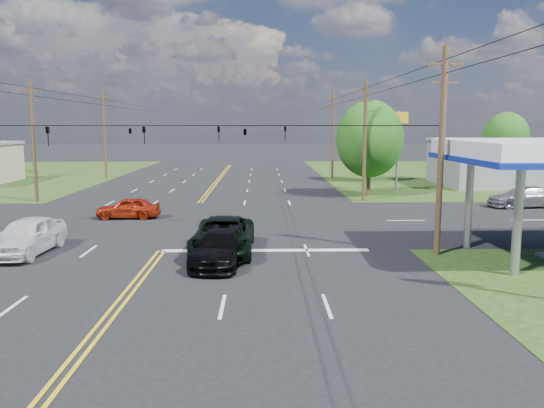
{
  "coord_description": "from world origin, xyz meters",
  "views": [
    {
      "loc": [
        4.82,
        -21.0,
        5.99
      ],
      "look_at": [
        5.36,
        6.0,
        1.99
      ],
      "focal_mm": 35.0,
      "sensor_mm": 36.0,
      "label": 1
    }
  ],
  "objects_px": {
    "pole_nw": "(33,140)",
    "suv_black": "(220,248)",
    "pole_ne": "(365,139)",
    "pole_left_far": "(104,133)",
    "tree_right_a": "(370,139)",
    "pickup_dkgreen": "(223,236)",
    "pole_se": "(441,150)",
    "tree_right_b": "(370,142)",
    "pickup_white": "(27,236)",
    "pole_right_far": "(333,133)",
    "retail_ne": "(510,164)",
    "tree_far_r": "(506,138)"
  },
  "relations": [
    {
      "from": "pole_se",
      "to": "pole_nw",
      "type": "relative_size",
      "value": 1.0
    },
    {
      "from": "pickup_dkgreen",
      "to": "pickup_white",
      "type": "distance_m",
      "value": 9.2
    },
    {
      "from": "tree_right_a",
      "to": "tree_right_b",
      "type": "relative_size",
      "value": 1.15
    },
    {
      "from": "pole_nw",
      "to": "pickup_dkgreen",
      "type": "relative_size",
      "value": 1.57
    },
    {
      "from": "pole_se",
      "to": "suv_black",
      "type": "bearing_deg",
      "value": -172.04
    },
    {
      "from": "tree_right_a",
      "to": "pole_right_far",
      "type": "bearing_deg",
      "value": 93.58
    },
    {
      "from": "pole_ne",
      "to": "suv_black",
      "type": "bearing_deg",
      "value": -117.27
    },
    {
      "from": "pole_ne",
      "to": "pickup_dkgreen",
      "type": "relative_size",
      "value": 1.57
    },
    {
      "from": "pole_nw",
      "to": "suv_black",
      "type": "bearing_deg",
      "value": -50.48
    },
    {
      "from": "tree_far_r",
      "to": "pickup_dkgreen",
      "type": "xyz_separation_m",
      "value": [
        -31.0,
        -38.5,
        -3.7
      ]
    },
    {
      "from": "tree_right_b",
      "to": "suv_black",
      "type": "height_order",
      "value": "tree_right_b"
    },
    {
      "from": "pole_left_far",
      "to": "tree_right_b",
      "type": "height_order",
      "value": "pole_left_far"
    },
    {
      "from": "tree_right_b",
      "to": "pickup_white",
      "type": "distance_m",
      "value": 39.7
    },
    {
      "from": "pole_nw",
      "to": "suv_black",
      "type": "xyz_separation_m",
      "value": [
        16.0,
        -19.4,
        -4.19
      ]
    },
    {
      "from": "tree_right_b",
      "to": "pole_right_far",
      "type": "bearing_deg",
      "value": 131.19
    },
    {
      "from": "suv_black",
      "to": "pole_right_far",
      "type": "bearing_deg",
      "value": 81.6
    },
    {
      "from": "retail_ne",
      "to": "tree_far_r",
      "type": "height_order",
      "value": "tree_far_r"
    },
    {
      "from": "pole_ne",
      "to": "tree_far_r",
      "type": "xyz_separation_m",
      "value": [
        21.0,
        21.0,
        -0.37
      ]
    },
    {
      "from": "pole_right_far",
      "to": "pole_nw",
      "type": "bearing_deg",
      "value": -143.84
    },
    {
      "from": "suv_black",
      "to": "pickup_white",
      "type": "relative_size",
      "value": 0.99
    },
    {
      "from": "tree_right_a",
      "to": "tree_right_b",
      "type": "bearing_deg",
      "value": 78.23
    },
    {
      "from": "pole_left_far",
      "to": "pickup_dkgreen",
      "type": "bearing_deg",
      "value": -66.33
    },
    {
      "from": "retail_ne",
      "to": "pickup_dkgreen",
      "type": "xyz_separation_m",
      "value": [
        -27.0,
        -28.5,
        -1.36
      ]
    },
    {
      "from": "pole_ne",
      "to": "pickup_white",
      "type": "bearing_deg",
      "value": -137.82
    },
    {
      "from": "pole_nw",
      "to": "pole_left_far",
      "type": "relative_size",
      "value": 0.95
    },
    {
      "from": "tree_right_a",
      "to": "tree_far_r",
      "type": "distance_m",
      "value": 26.91
    },
    {
      "from": "retail_ne",
      "to": "pickup_dkgreen",
      "type": "relative_size",
      "value": 2.31
    },
    {
      "from": "pickup_dkgreen",
      "to": "retail_ne",
      "type": "bearing_deg",
      "value": 47.36
    },
    {
      "from": "tree_right_b",
      "to": "pickup_dkgreen",
      "type": "distance_m",
      "value": 35.35
    },
    {
      "from": "pole_se",
      "to": "tree_right_b",
      "type": "relative_size",
      "value": 1.34
    },
    {
      "from": "pole_ne",
      "to": "tree_right_b",
      "type": "xyz_separation_m",
      "value": [
        3.5,
        15.0,
        -0.7
      ]
    },
    {
      "from": "retail_ne",
      "to": "suv_black",
      "type": "relative_size",
      "value": 2.78
    },
    {
      "from": "pole_right_far",
      "to": "tree_right_a",
      "type": "bearing_deg",
      "value": -86.42
    },
    {
      "from": "pole_ne",
      "to": "pickup_white",
      "type": "xyz_separation_m",
      "value": [
        -19.2,
        -17.4,
        -4.05
      ]
    },
    {
      "from": "pole_se",
      "to": "pickup_white",
      "type": "distance_m",
      "value": 19.63
    },
    {
      "from": "retail_ne",
      "to": "pole_ne",
      "type": "bearing_deg",
      "value": -147.09
    },
    {
      "from": "pole_ne",
      "to": "suv_black",
      "type": "xyz_separation_m",
      "value": [
        -10.0,
        -19.4,
        -4.19
      ]
    },
    {
      "from": "suv_black",
      "to": "tree_right_b",
      "type": "bearing_deg",
      "value": 74.77
    },
    {
      "from": "pickup_dkgreen",
      "to": "pole_right_far",
      "type": "bearing_deg",
      "value": 75.49
    },
    {
      "from": "pole_se",
      "to": "pickup_white",
      "type": "bearing_deg",
      "value": 178.2
    },
    {
      "from": "tree_right_b",
      "to": "tree_far_r",
      "type": "xyz_separation_m",
      "value": [
        17.5,
        6.0,
        0.33
      ]
    },
    {
      "from": "pole_se",
      "to": "tree_far_r",
      "type": "relative_size",
      "value": 1.25
    },
    {
      "from": "pole_left_far",
      "to": "pickup_dkgreen",
      "type": "xyz_separation_m",
      "value": [
        16.0,
        -36.5,
        -4.33
      ]
    },
    {
      "from": "pole_left_far",
      "to": "tree_right_a",
      "type": "bearing_deg",
      "value": -30.65
    },
    {
      "from": "pole_se",
      "to": "pickup_white",
      "type": "relative_size",
      "value": 1.86
    },
    {
      "from": "tree_right_a",
      "to": "tree_far_r",
      "type": "relative_size",
      "value": 1.07
    },
    {
      "from": "pole_nw",
      "to": "pickup_white",
      "type": "distance_m",
      "value": 19.11
    },
    {
      "from": "pole_ne",
      "to": "pole_right_far",
      "type": "bearing_deg",
      "value": 90.0
    },
    {
      "from": "pole_nw",
      "to": "tree_right_b",
      "type": "xyz_separation_m",
      "value": [
        29.5,
        15.0,
        -0.7
      ]
    },
    {
      "from": "pole_nw",
      "to": "pole_ne",
      "type": "height_order",
      "value": "same"
    }
  ]
}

